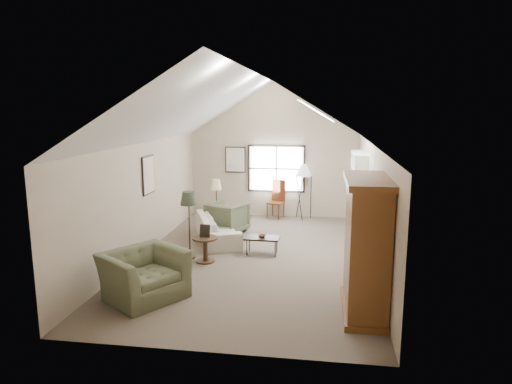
# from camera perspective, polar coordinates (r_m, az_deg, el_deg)

# --- Properties ---
(room_shell) EXTENTS (5.01, 8.01, 4.00)m
(room_shell) POSITION_cam_1_polar(r_m,az_deg,el_deg) (9.65, -0.35, 10.16)
(room_shell) COLOR brown
(room_shell) RESTS_ON ground
(window) EXTENTS (1.72, 0.08, 1.42)m
(window) POSITION_cam_1_polar(r_m,az_deg,el_deg) (13.69, 2.56, 2.93)
(window) COLOR black
(window) RESTS_ON room_shell
(skylight) EXTENTS (0.80, 1.20, 0.52)m
(skylight) POSITION_cam_1_polar(r_m,az_deg,el_deg) (10.44, 7.60, 10.18)
(skylight) COLOR white
(skylight) RESTS_ON room_shell
(wall_art) EXTENTS (1.97, 3.71, 0.88)m
(wall_art) POSITION_cam_1_polar(r_m,az_deg,el_deg) (12.05, -7.83, 3.12)
(wall_art) COLOR black
(wall_art) RESTS_ON room_shell
(armoire) EXTENTS (0.60, 1.50, 2.20)m
(armoire) POSITION_cam_1_polar(r_m,az_deg,el_deg) (7.51, 13.62, -6.64)
(armoire) COLOR brown
(armoire) RESTS_ON ground
(tv_alcove) EXTENTS (0.32, 1.30, 2.10)m
(tv_alcove) POSITION_cam_1_polar(r_m,az_deg,el_deg) (11.38, 12.63, -0.44)
(tv_alcove) COLOR white
(tv_alcove) RESTS_ON ground
(media_console) EXTENTS (0.34, 1.18, 0.60)m
(media_console) POSITION_cam_1_polar(r_m,az_deg,el_deg) (11.57, 12.36, -4.57)
(media_console) COLOR #382316
(media_console) RESTS_ON ground
(tv_panel) EXTENTS (0.05, 0.90, 0.55)m
(tv_panel) POSITION_cam_1_polar(r_m,az_deg,el_deg) (11.42, 12.48, -1.57)
(tv_panel) COLOR black
(tv_panel) RESTS_ON media_console
(sofa) EXTENTS (1.60, 2.34, 0.64)m
(sofa) POSITION_cam_1_polar(r_m,az_deg,el_deg) (11.40, -4.83, -4.49)
(sofa) COLOR beige
(sofa) RESTS_ON ground
(armchair_near) EXTENTS (1.66, 1.70, 0.84)m
(armchair_near) POSITION_cam_1_polar(r_m,az_deg,el_deg) (8.25, -13.82, -10.03)
(armchair_near) COLOR #5A5F43
(armchair_near) RESTS_ON ground
(armchair_far) EXTENTS (1.17, 1.18, 0.82)m
(armchair_far) POSITION_cam_1_polar(r_m,az_deg,el_deg) (12.01, -3.59, -3.22)
(armchair_far) COLOR #565E42
(armchair_far) RESTS_ON ground
(coffee_table) EXTENTS (0.79, 0.46, 0.40)m
(coffee_table) POSITION_cam_1_polar(r_m,az_deg,el_deg) (10.35, 0.75, -6.72)
(coffee_table) COLOR #321D14
(coffee_table) RESTS_ON ground
(bowl) EXTENTS (0.19, 0.19, 0.05)m
(bowl) POSITION_cam_1_polar(r_m,az_deg,el_deg) (10.29, 0.75, -5.54)
(bowl) COLOR #341E15
(bowl) RESTS_ON coffee_table
(side_table) EXTENTS (0.71, 0.71, 0.55)m
(side_table) POSITION_cam_1_polar(r_m,az_deg,el_deg) (9.90, -6.35, -7.16)
(side_table) COLOR #3E2C19
(side_table) RESTS_ON ground
(side_chair) EXTENTS (0.56, 0.56, 1.13)m
(side_chair) POSITION_cam_1_polar(r_m,az_deg,el_deg) (13.58, 2.47, -0.92)
(side_chair) COLOR #652D16
(side_chair) RESTS_ON ground
(tripod_lamp) EXTENTS (0.62, 0.62, 1.65)m
(tripod_lamp) POSITION_cam_1_polar(r_m,az_deg,el_deg) (13.48, 5.95, 0.07)
(tripod_lamp) COLOR silver
(tripod_lamp) RESTS_ON ground
(dark_lamp) EXTENTS (0.47, 0.47, 1.52)m
(dark_lamp) POSITION_cam_1_polar(r_m,az_deg,el_deg) (10.05, -8.34, -4.04)
(dark_lamp) COLOR #262D1F
(dark_lamp) RESTS_ON ground
(tan_lamp) EXTENTS (0.35, 0.35, 1.36)m
(tan_lamp) POSITION_cam_1_polar(r_m,az_deg,el_deg) (12.52, -4.95, -1.40)
(tan_lamp) COLOR tan
(tan_lamp) RESTS_ON ground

